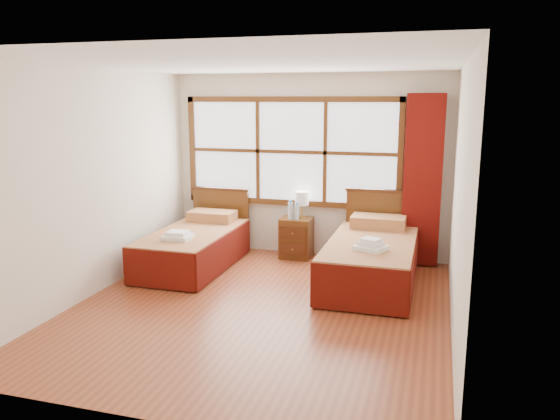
# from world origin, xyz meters

# --- Properties ---
(floor) EXTENTS (4.50, 4.50, 0.00)m
(floor) POSITION_xyz_m (0.00, 0.00, 0.00)
(floor) COLOR brown
(floor) RESTS_ON ground
(ceiling) EXTENTS (4.50, 4.50, 0.00)m
(ceiling) POSITION_xyz_m (0.00, 0.00, 2.60)
(ceiling) COLOR white
(ceiling) RESTS_ON wall_back
(wall_back) EXTENTS (4.00, 0.00, 4.00)m
(wall_back) POSITION_xyz_m (0.00, 2.25, 1.30)
(wall_back) COLOR silver
(wall_back) RESTS_ON floor
(wall_left) EXTENTS (0.00, 4.50, 4.50)m
(wall_left) POSITION_xyz_m (-2.00, 0.00, 1.30)
(wall_left) COLOR silver
(wall_left) RESTS_ON floor
(wall_right) EXTENTS (0.00, 4.50, 4.50)m
(wall_right) POSITION_xyz_m (2.00, 0.00, 1.30)
(wall_right) COLOR silver
(wall_right) RESTS_ON floor
(window) EXTENTS (3.16, 0.06, 1.56)m
(window) POSITION_xyz_m (-0.25, 2.21, 1.50)
(window) COLOR white
(window) RESTS_ON wall_back
(curtain) EXTENTS (0.50, 0.16, 2.30)m
(curtain) POSITION_xyz_m (1.60, 2.11, 1.17)
(curtain) COLOR #660F0A
(curtain) RESTS_ON wall_back
(bed_left) EXTENTS (0.97, 1.99, 0.94)m
(bed_left) POSITION_xyz_m (-1.33, 1.20, 0.29)
(bed_left) COLOR #42210D
(bed_left) RESTS_ON floor
(bed_right) EXTENTS (1.06, 2.08, 1.03)m
(bed_right) POSITION_xyz_m (1.06, 1.20, 0.31)
(bed_right) COLOR #42210D
(bed_right) RESTS_ON floor
(nightstand) EXTENTS (0.43, 0.43, 0.58)m
(nightstand) POSITION_xyz_m (-0.11, 1.99, 0.29)
(nightstand) COLOR #543012
(nightstand) RESTS_ON floor
(towels_left) EXTENTS (0.35, 0.31, 0.10)m
(towels_left) POSITION_xyz_m (-1.33, 0.71, 0.55)
(towels_left) COLOR white
(towels_left) RESTS_ON bed_left
(towels_right) EXTENTS (0.41, 0.39, 0.14)m
(towels_right) POSITION_xyz_m (1.10, 0.72, 0.60)
(towels_right) COLOR white
(towels_right) RESTS_ON bed_right
(lamp) EXTENTS (0.19, 0.19, 0.38)m
(lamp) POSITION_xyz_m (-0.04, 2.04, 0.85)
(lamp) COLOR #B78C3A
(lamp) RESTS_ON nightstand
(bottle_near) EXTENTS (0.07, 0.07, 0.27)m
(bottle_near) POSITION_xyz_m (-0.18, 1.92, 0.70)
(bottle_near) COLOR silver
(bottle_near) RESTS_ON nightstand
(bottle_far) EXTENTS (0.06, 0.06, 0.24)m
(bottle_far) POSITION_xyz_m (-0.09, 1.92, 0.69)
(bottle_far) COLOR silver
(bottle_far) RESTS_ON nightstand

